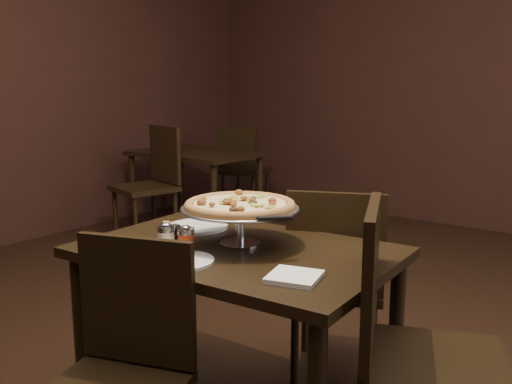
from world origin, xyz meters
The scene contains 16 objects.
room centered at (0.06, 0.03, 1.40)m, with size 6.04×7.04×2.84m.
dining_table centered at (0.01, -0.08, 0.60)m, with size 1.15×0.80×0.69m.
background_table centered at (-2.20, 2.06, 0.59)m, with size 1.09×0.73×0.68m.
pizza_stand centered at (-0.01, -0.05, 0.84)m, with size 0.44×0.44×0.18m.
parmesan_shaker centered at (-0.15, -0.28, 0.74)m, with size 0.06×0.06×0.11m.
pepper_flake_shaker centered at (-0.08, -0.26, 0.74)m, with size 0.06×0.06×0.11m.
packet_caddy centered at (-0.26, -0.16, 0.72)m, with size 0.09×0.09×0.07m.
napkin_stack centered at (0.36, -0.25, 0.70)m, with size 0.15×0.15×0.02m, color white.
plate_left centered at (-0.30, 0.04, 0.70)m, with size 0.25×0.25×0.01m, color white.
plate_near centered at (-0.03, -0.33, 0.70)m, with size 0.22×0.22×0.01m, color white.
serving_spatula centered at (0.20, -0.13, 0.84)m, with size 0.16×0.16×0.02m.
chair_far centered at (0.14, 0.43, 0.47)m, with size 0.53×0.53×0.85m.
chair_near centered at (0.00, -0.63, 0.45)m, with size 0.49×0.49×0.82m.
chair_side centered at (0.66, -0.06, 0.51)m, with size 0.57×0.57×0.92m.
bg_chair_far centered at (-2.19, 2.72, 0.47)m, with size 0.48×0.48×0.87m.
bg_chair_near centered at (-2.14, 1.49, 0.51)m, with size 0.53×0.53×0.94m.
Camera 1 is at (1.26, -1.63, 1.28)m, focal length 40.00 mm.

